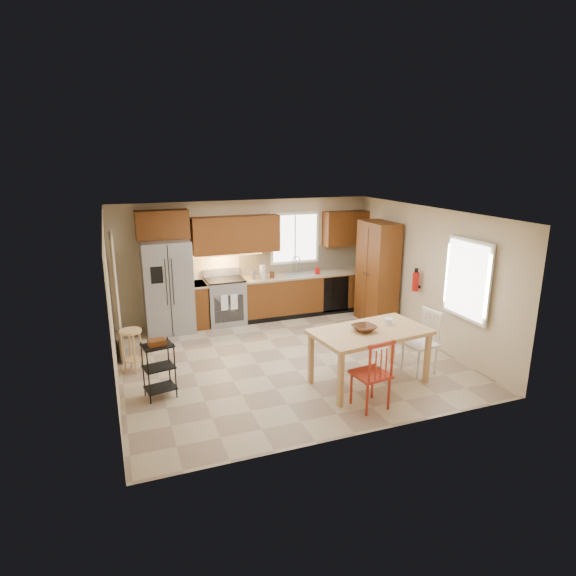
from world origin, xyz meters
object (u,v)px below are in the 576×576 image
Objects in this scene: soap_bottle at (317,270)px; table_jar at (389,323)px; chair_white at (420,342)px; pantry at (377,273)px; table_bowl at (364,331)px; range_stove at (225,302)px; fire_extinguisher at (416,282)px; dining_table at (369,357)px; chair_red at (371,373)px; utility_cart at (159,370)px; refrigerator at (168,287)px; bar_stool at (132,351)px.

table_jar is at bearing -94.20° from soap_bottle.
chair_white is at bearing -84.29° from soap_bottle.
pantry is 2.99m from table_bowl.
range_stove is 2.56× the size of fire_extinguisher.
dining_table is 1.70× the size of chair_red.
table_bowl is 0.42× the size of utility_cart.
range_stove is 0.90× the size of chair_red.
refrigerator is at bearing 155.48° from fire_extinguisher.
range_stove is 0.90× the size of chair_white.
chair_red is 1.48m from chair_white.
soap_bottle is 3.47m from dining_table.
table_jar reaches higher than table_bowl.
refrigerator reaches higher than range_stove.
table_jar is at bearing 39.07° from chair_red.
refrigerator reaches higher than fire_extinguisher.
pantry is at bearing 55.81° from table_bowl.
soap_bottle is at bearing 72.55° from dining_table.
chair_red is at bearing -75.49° from range_stove.
refrigerator is 1.05× the size of dining_table.
chair_red is 3.00m from utility_cart.
refrigerator is at bearing 111.63° from chair_red.
pantry is at bearing -43.45° from soap_bottle.
range_stove is 2.62m from bar_stool.
table_jar is at bearing 8.90° from dining_table.
pantry is 2.06× the size of chair_red.
dining_table is 0.96m from chair_white.
soap_bottle is (2.03, -0.08, 0.54)m from range_stove.
table_jar is at bearing -19.78° from utility_cart.
utility_cart is at bearing -143.51° from soap_bottle.
dining_table is at bearing -52.95° from refrigerator.
fire_extinguisher is (4.33, -1.98, 0.19)m from refrigerator.
table_bowl is at bearing -69.32° from range_stove.
chair_white is (0.33, -3.32, -0.49)m from soap_bottle.
dining_table is 10.54× the size of table_jar.
fire_extinguisher reaches higher than range_stove.
soap_bottle is 0.11× the size of dining_table.
refrigerator is at bearing 125.87° from table_bowl.
chair_white is 2.90× the size of table_bowl.
range_stove is at bearing 147.38° from fire_extinguisher.
chair_red is at bearing 111.26° from chair_white.
utility_cart is at bearing 160.76° from dining_table.
soap_bottle reaches higher than table_bowl.
chair_white is (3.51, -3.34, -0.40)m from refrigerator.
pantry is 5.00m from utility_cart.
soap_bottle is 0.27× the size of bar_stool.
chair_red is (2.21, -4.04, -0.40)m from refrigerator.
soap_bottle reaches higher than utility_cart.
chair_red is at bearing -103.55° from soap_bottle.
chair_white is at bearing -104.35° from pantry.
fire_extinguisher is at bearing 37.07° from table_bowl.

